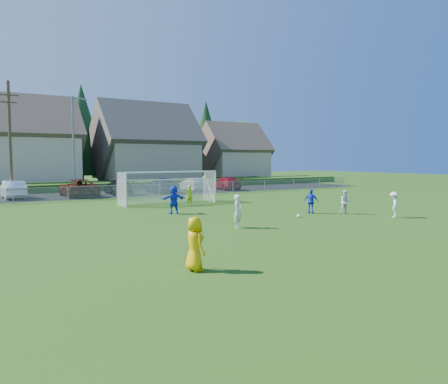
{
  "coord_description": "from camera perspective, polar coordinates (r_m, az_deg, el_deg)",
  "views": [
    {
      "loc": [
        -14.2,
        -14.27,
        3.39
      ],
      "look_at": [
        0.0,
        8.0,
        1.4
      ],
      "focal_mm": 35.0,
      "sensor_mm": 36.0,
      "label": 1
    }
  ],
  "objects": [
    {
      "name": "ground",
      "position": [
        20.42,
        12.22,
        -5.35
      ],
      "size": [
        160.0,
        160.0,
        0.0
      ],
      "primitive_type": "plane",
      "color": "#193D0C",
      "rests_on": "ground"
    },
    {
      "name": "car_b",
      "position": [
        41.7,
        -25.83,
        0.27
      ],
      "size": [
        1.65,
        4.68,
        1.54
      ],
      "primitive_type": "imported",
      "rotation": [
        0.0,
        0.0,
        3.15
      ],
      "color": "white",
      "rests_on": "ground"
    },
    {
      "name": "asphalt_lot",
      "position": [
        44.25,
        -13.71,
        -0.2
      ],
      "size": [
        60.0,
        60.0,
        0.0
      ],
      "primitive_type": "plane",
      "color": "black",
      "rests_on": "ground"
    },
    {
      "name": "player_white_b",
      "position": [
        28.0,
        15.6,
        -1.27
      ],
      "size": [
        0.9,
        0.84,
        1.49
      ],
      "primitive_type": "imported",
      "rotation": [
        0.0,
        0.0,
        -0.5
      ],
      "color": "silver",
      "rests_on": "ground"
    },
    {
      "name": "chainlink_fence",
      "position": [
        39.05,
        -11.12,
        0.17
      ],
      "size": [
        52.06,
        0.06,
        1.2
      ],
      "color": "gray",
      "rests_on": "ground"
    },
    {
      "name": "utility_pole",
      "position": [
        41.57,
        -26.17,
        6.29
      ],
      "size": [
        1.6,
        0.26,
        10.0
      ],
      "color": "#473321",
      "rests_on": "ground"
    },
    {
      "name": "car_g",
      "position": [
        48.66,
        0.27,
        1.14
      ],
      "size": [
        2.56,
        5.03,
        1.4
      ],
      "primitive_type": "imported",
      "rotation": [
        0.0,
        0.0,
        3.01
      ],
      "color": "maroon",
      "rests_on": "ground"
    },
    {
      "name": "car_d",
      "position": [
        43.3,
        -13.59,
        0.63
      ],
      "size": [
        2.45,
        5.04,
        1.41
      ],
      "primitive_type": "imported",
      "rotation": [
        0.0,
        0.0,
        3.04
      ],
      "color": "black",
      "rests_on": "ground"
    },
    {
      "name": "player_white_c",
      "position": [
        27.22,
        21.33,
        -1.54
      ],
      "size": [
        1.12,
        1.03,
        1.51
      ],
      "primitive_type": "imported",
      "rotation": [
        0.0,
        0.0,
        3.76
      ],
      "color": "silver",
      "rests_on": "ground"
    },
    {
      "name": "player_blue_a",
      "position": [
        27.78,
        11.32,
        -1.21
      ],
      "size": [
        0.74,
        0.96,
        1.52
      ],
      "primitive_type": "imported",
      "rotation": [
        0.0,
        0.0,
        2.06
      ],
      "color": "#1636D2",
      "rests_on": "ground"
    },
    {
      "name": "car_e",
      "position": [
        44.55,
        -8.24,
        0.94
      ],
      "size": [
        2.0,
        4.8,
        1.62
      ],
      "primitive_type": "imported",
      "rotation": [
        0.0,
        0.0,
        3.12
      ],
      "color": "#132344",
      "rests_on": "ground"
    },
    {
      "name": "player_white_a",
      "position": [
        21.56,
        1.85,
        -2.54
      ],
      "size": [
        0.72,
        0.64,
        1.64
      ],
      "primitive_type": "imported",
      "rotation": [
        0.0,
        0.0,
        0.54
      ],
      "color": "silver",
      "rests_on": "ground"
    },
    {
      "name": "soccer_goal",
      "position": [
        33.53,
        -7.42,
        1.26
      ],
      "size": [
        7.42,
        1.9,
        2.5
      ],
      "color": "white",
      "rests_on": "ground"
    },
    {
      "name": "car_f",
      "position": [
        46.95,
        -4.08,
        1.0
      ],
      "size": [
        1.82,
        4.3,
        1.38
      ],
      "primitive_type": "imported",
      "rotation": [
        0.0,
        0.0,
        3.05
      ],
      "color": "beige",
      "rests_on": "ground"
    },
    {
      "name": "goalkeeper",
      "position": [
        32.12,
        -4.58,
        -0.43
      ],
      "size": [
        0.57,
        0.4,
        1.49
      ],
      "primitive_type": "imported",
      "rotation": [
        0.0,
        0.0,
        3.05
      ],
      "color": "#B0D318",
      "rests_on": "ground"
    },
    {
      "name": "streetlight",
      "position": [
        41.46,
        -19.01,
        6.08
      ],
      "size": [
        1.38,
        0.18,
        9.0
      ],
      "color": "slate",
      "rests_on": "ground"
    },
    {
      "name": "houses_row",
      "position": [
        59.13,
        -16.74,
        7.95
      ],
      "size": [
        53.9,
        11.45,
        13.27
      ],
      "color": "tan",
      "rests_on": "ground"
    },
    {
      "name": "soccer_ball",
      "position": [
        25.66,
        9.75,
        -3.1
      ],
      "size": [
        0.22,
        0.22,
        0.22
      ],
      "primitive_type": "sphere",
      "color": "white",
      "rests_on": "ground"
    },
    {
      "name": "grass_embankment",
      "position": [
        51.36,
        -16.42,
        0.79
      ],
      "size": [
        70.0,
        6.0,
        0.8
      ],
      "primitive_type": "cube",
      "color": "#1E420F",
      "rests_on": "ground"
    },
    {
      "name": "referee",
      "position": [
        13.34,
        -3.85,
        -6.77
      ],
      "size": [
        0.56,
        0.83,
        1.65
      ],
      "primitive_type": "imported",
      "rotation": [
        0.0,
        0.0,
        1.61
      ],
      "color": "#E9AE04",
      "rests_on": "ground"
    },
    {
      "name": "tree_row",
      "position": [
        64.92,
        -19.05,
        7.18
      ],
      "size": [
        65.98,
        12.36,
        13.8
      ],
      "color": "#382616",
      "rests_on": "ground"
    },
    {
      "name": "car_c",
      "position": [
        41.89,
        -18.5,
        0.53
      ],
      "size": [
        2.67,
        5.73,
        1.59
      ],
      "primitive_type": "imported",
      "rotation": [
        0.0,
        0.0,
        3.13
      ],
      "color": "#4D1308",
      "rests_on": "ground"
    },
    {
      "name": "player_blue_b",
      "position": [
        27.27,
        -6.59,
        -1.01
      ],
      "size": [
        1.66,
        0.64,
        1.75
      ],
      "primitive_type": "imported",
      "rotation": [
        0.0,
        0.0,
        3.06
      ],
      "color": "#1636D2",
      "rests_on": "ground"
    }
  ]
}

